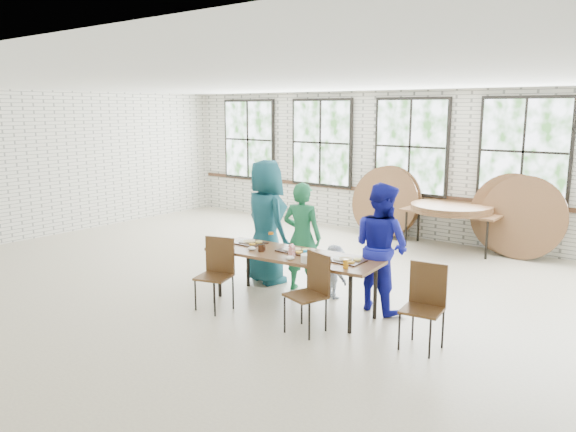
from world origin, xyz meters
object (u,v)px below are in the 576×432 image
at_px(dining_table, 293,257).
at_px(chair_near_left, 217,267).
at_px(chair_near_right, 312,286).
at_px(storage_table, 451,214).

relative_size(dining_table, chair_near_left, 2.59).
distance_m(dining_table, chair_near_left, 1.02).
xyz_separation_m(chair_near_left, chair_near_right, (1.46, 0.13, 0.00)).
height_order(dining_table, chair_near_right, chair_near_right).
bearing_deg(chair_near_right, dining_table, 160.27).
height_order(chair_near_left, chair_near_right, same).
xyz_separation_m(chair_near_left, storage_table, (1.21, 4.96, 0.13)).
relative_size(dining_table, storage_table, 1.36).
bearing_deg(dining_table, chair_near_left, -146.01).
distance_m(dining_table, chair_near_right, 0.85).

